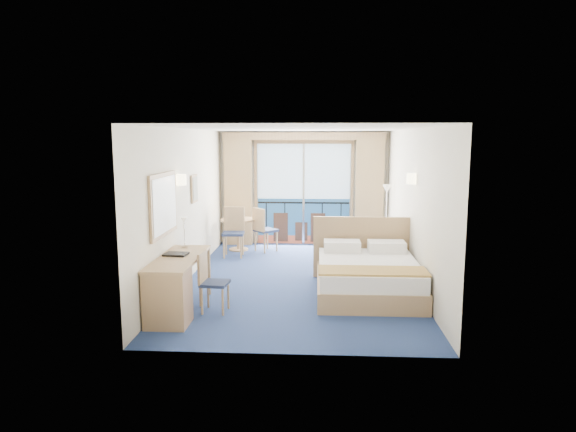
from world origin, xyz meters
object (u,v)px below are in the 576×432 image
(bed, at_px, (367,275))
(nightstand, at_px, (391,256))
(table_chair_a, at_px, (263,227))
(round_table, at_px, (238,227))
(table_chair_b, at_px, (234,229))
(desk, at_px, (170,290))
(floor_lamp, at_px, (387,202))
(armchair, at_px, (361,241))
(desk_chair, at_px, (210,278))

(bed, height_order, nightstand, bed)
(table_chair_a, bearing_deg, bed, 170.45)
(bed, distance_m, table_chair_a, 3.67)
(round_table, bearing_deg, table_chair_b, -91.46)
(desk, xyz_separation_m, table_chair_b, (0.22, 4.09, 0.14))
(bed, distance_m, table_chair_b, 3.72)
(floor_lamp, bearing_deg, round_table, 177.13)
(table_chair_b, bearing_deg, table_chair_a, 33.22)
(bed, height_order, armchair, bed)
(floor_lamp, height_order, desk, floor_lamp)
(nightstand, distance_m, round_table, 3.63)
(desk_chair, height_order, table_chair_b, table_chair_b)
(desk_chair, bearing_deg, desk, 140.27)
(desk_chair, bearing_deg, bed, -61.91)
(nightstand, height_order, round_table, round_table)
(armchair, bearing_deg, desk, 2.45)
(bed, distance_m, nightstand, 1.60)
(table_chair_b, bearing_deg, round_table, 85.63)
(armchair, xyz_separation_m, desk, (-2.95, -3.88, 0.06))
(floor_lamp, relative_size, round_table, 1.92)
(round_table, xyz_separation_m, table_chair_b, (-0.01, -0.57, 0.05))
(armchair, xyz_separation_m, table_chair_a, (-2.14, 0.64, 0.17))
(nightstand, distance_m, desk_chair, 3.91)
(bed, relative_size, nightstand, 3.54)
(bed, relative_size, round_table, 2.67)
(desk_chair, bearing_deg, nightstand, -44.99)
(bed, bearing_deg, round_table, 129.56)
(armchair, height_order, desk_chair, desk_chair)
(nightstand, bearing_deg, desk_chair, -139.91)
(armchair, height_order, floor_lamp, floor_lamp)
(desk, bearing_deg, floor_lamp, 51.78)
(table_chair_a, bearing_deg, nightstand, -163.96)
(armchair, xyz_separation_m, table_chair_b, (-2.73, 0.21, 0.20))
(table_chair_a, distance_m, table_chair_b, 0.73)
(floor_lamp, relative_size, desk, 0.88)
(nightstand, bearing_deg, table_chair_b, 160.85)
(bed, relative_size, armchair, 2.46)
(desk, height_order, desk_chair, desk_chair)
(desk_chair, distance_m, table_chair_a, 4.08)
(desk, bearing_deg, table_chair_a, 79.91)
(armchair, xyz_separation_m, round_table, (-2.72, 0.78, 0.15))
(table_chair_a, height_order, table_chair_b, table_chair_b)
(armchair, distance_m, floor_lamp, 1.14)
(desk_chair, bearing_deg, armchair, -31.14)
(armchair, bearing_deg, bed, 37.40)
(armchair, relative_size, floor_lamp, 0.57)
(bed, height_order, floor_lamp, floor_lamp)
(floor_lamp, xyz_separation_m, round_table, (-3.31, 0.17, -0.61))
(floor_lamp, bearing_deg, armchair, -134.08)
(bed, xyz_separation_m, table_chair_a, (-2.05, 3.04, 0.25))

